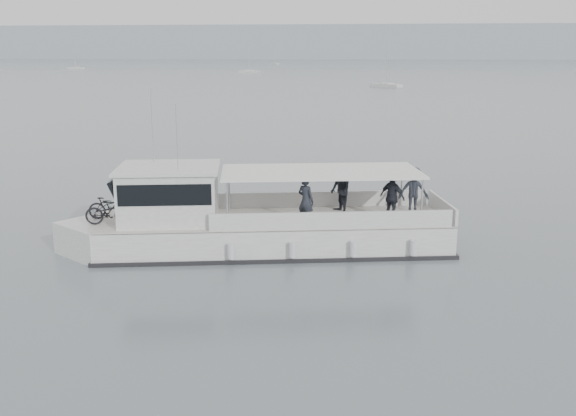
# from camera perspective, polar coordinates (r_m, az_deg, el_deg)

# --- Properties ---
(ground) EXTENTS (1400.00, 1400.00, 0.00)m
(ground) POSITION_cam_1_polar(r_m,az_deg,el_deg) (24.62, 10.30, -3.59)
(ground) COLOR slate
(ground) RESTS_ON ground
(headland) EXTENTS (1400.00, 90.00, 28.00)m
(headland) POSITION_cam_1_polar(r_m,az_deg,el_deg) (583.50, 7.09, 14.39)
(headland) COLOR #939EA8
(headland) RESTS_ON ground
(tour_boat) EXTENTS (14.74, 5.89, 6.14)m
(tour_boat) POSITION_cam_1_polar(r_m,az_deg,el_deg) (23.94, -4.25, -1.39)
(tour_boat) COLOR white
(tour_boat) RESTS_ON ground
(moored_fleet) EXTENTS (367.89, 351.81, 10.68)m
(moored_fleet) POSITION_cam_1_polar(r_m,az_deg,el_deg) (224.37, -10.89, 11.83)
(moored_fleet) COLOR white
(moored_fleet) RESTS_ON ground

